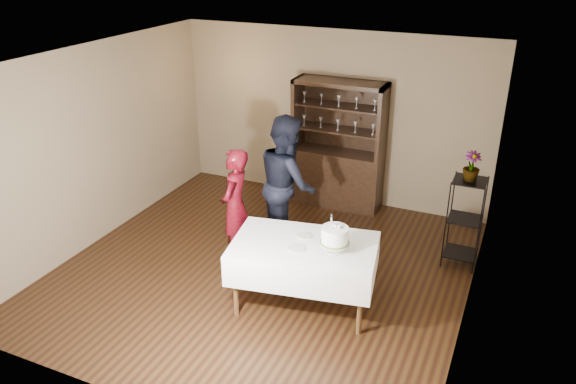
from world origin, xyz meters
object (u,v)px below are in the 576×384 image
at_px(cake_table, 304,258).
at_px(potted_plant, 472,166).
at_px(man, 287,183).
at_px(cake, 335,237).
at_px(woman, 235,207).
at_px(plant_etagere, 465,219).
at_px(china_hutch, 338,165).

xyz_separation_m(cake_table, potted_plant, (1.52, 1.67, 0.76)).
distance_m(cake_table, man, 1.43).
bearing_deg(potted_plant, cake, -124.64).
relative_size(woman, man, 0.83).
relative_size(cake_table, potted_plant, 4.76).
bearing_deg(potted_plant, man, -167.93).
xyz_separation_m(plant_etagere, cake_table, (-1.53, -1.67, -0.03)).
distance_m(china_hutch, woman, 2.26).
height_order(cake, potted_plant, potted_plant).
bearing_deg(china_hutch, plant_etagere, -26.83).
xyz_separation_m(woman, potted_plant, (2.71, 1.11, 0.59)).
bearing_deg(china_hutch, woman, -106.31).
height_order(china_hutch, potted_plant, china_hutch).
bearing_deg(woman, plant_etagere, 104.96).
bearing_deg(cake_table, man, 121.72).
height_order(woman, potted_plant, woman).
xyz_separation_m(man, potted_plant, (2.26, 0.48, 0.43)).
bearing_deg(china_hutch, man, -96.80).
bearing_deg(woman, cake_table, 57.35).
height_order(plant_etagere, man, man).
relative_size(plant_etagere, man, 0.64).
distance_m(china_hutch, cake, 2.90).
distance_m(woman, cake, 1.66).
bearing_deg(potted_plant, woman, -157.71).
distance_m(man, potted_plant, 2.35).
height_order(man, cake, man).
bearing_deg(man, plant_etagere, -114.33).
relative_size(china_hutch, man, 1.06).
distance_m(china_hutch, plant_etagere, 2.33).
bearing_deg(cake, plant_etagere, 55.23).
distance_m(plant_etagere, cake, 2.08).
bearing_deg(cake, cake_table, 177.88).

